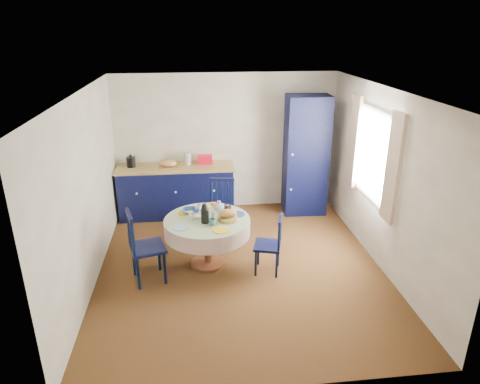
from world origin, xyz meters
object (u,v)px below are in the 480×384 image
object	(u,v)px
cobalt_bowl	(191,211)
kitchen_counter	(176,190)
mug_c	(228,207)
mug_d	(198,208)
chair_far	(222,209)
mug_b	(212,222)
chair_left	(144,246)
chair_right	(270,244)
dining_table	(208,227)
mug_a	(193,216)
pantry_cabinet	(306,156)

from	to	relation	value
cobalt_bowl	kitchen_counter	bearing A→B (deg)	99.02
mug_c	cobalt_bowl	world-z (taller)	mug_c
mug_d	chair_far	bearing A→B (deg)	55.41
mug_d	mug_b	bearing A→B (deg)	-69.98
chair_left	mug_d	size ratio (longest dim) A/B	9.76
mug_b	mug_c	size ratio (longest dim) A/B	0.84
chair_right	cobalt_bowl	world-z (taller)	chair_right
chair_left	chair_far	world-z (taller)	chair_left
dining_table	mug_a	size ratio (longest dim) A/B	11.02
chair_left	chair_far	distance (m)	1.62
mug_a	mug_d	world-z (taller)	mug_d
chair_right	mug_b	distance (m)	0.87
mug_c	kitchen_counter	bearing A→B (deg)	116.63
dining_table	mug_c	xyz separation A→B (m)	(0.31, 0.27, 0.17)
cobalt_bowl	mug_b	bearing A→B (deg)	-56.56
pantry_cabinet	cobalt_bowl	size ratio (longest dim) A/B	8.77
mug_d	chair_left	bearing A→B (deg)	-140.71
dining_table	mug_a	bearing A→B (deg)	172.76
mug_b	mug_d	bearing A→B (deg)	110.02
pantry_cabinet	dining_table	distance (m)	2.58
dining_table	chair_left	bearing A→B (deg)	-160.71
kitchen_counter	mug_b	xyz separation A→B (m)	(0.54, -2.06, 0.30)
pantry_cabinet	mug_c	bearing A→B (deg)	-133.79
mug_c	cobalt_bowl	bearing A→B (deg)	-175.83
pantry_cabinet	chair_right	bearing A→B (deg)	-113.85
mug_a	kitchen_counter	bearing A→B (deg)	98.71
chair_far	mug_c	world-z (taller)	chair_far
chair_left	chair_far	size ratio (longest dim) A/B	1.05
mug_a	mug_c	bearing A→B (deg)	25.42
mug_c	mug_d	xyz separation A→B (m)	(-0.43, 0.03, 0.00)
dining_table	chair_right	world-z (taller)	dining_table
chair_far	mug_a	distance (m)	1.00
mug_c	chair_left	bearing A→B (deg)	-153.89
chair_right	cobalt_bowl	size ratio (longest dim) A/B	3.46
mug_a	mug_c	distance (m)	0.57
dining_table	chair_right	xyz separation A→B (m)	(0.85, -0.27, -0.18)
cobalt_bowl	mug_c	bearing A→B (deg)	4.17
kitchen_counter	cobalt_bowl	world-z (taller)	kitchen_counter
mug_d	cobalt_bowl	world-z (taller)	mug_d
kitchen_counter	dining_table	size ratio (longest dim) A/B	1.73
kitchen_counter	chair_far	size ratio (longest dim) A/B	2.14
dining_table	chair_left	size ratio (longest dim) A/B	1.18
pantry_cabinet	mug_b	bearing A→B (deg)	-130.13
pantry_cabinet	chair_far	distance (m)	1.91
pantry_cabinet	chair_left	bearing A→B (deg)	-140.42
chair_right	mug_b	bearing A→B (deg)	-79.59
chair_far	mug_d	xyz separation A→B (m)	(-0.39, -0.56, 0.29)
kitchen_counter	pantry_cabinet	xyz separation A→B (m)	(2.34, -0.11, 0.60)
dining_table	chair_right	size ratio (longest dim) A/B	1.43
mug_a	cobalt_bowl	size ratio (longest dim) A/B	0.45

